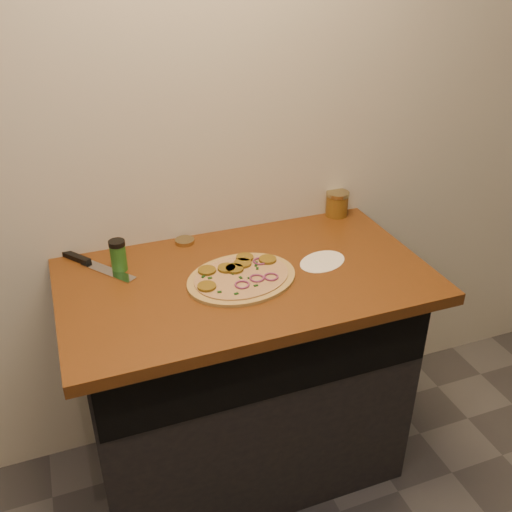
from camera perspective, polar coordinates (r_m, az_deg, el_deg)
name	(u,v)px	position (r m, az deg, el deg)	size (l,w,h in m)	color
cabinet	(244,378)	(2.17, -1.23, -12.11)	(1.10, 0.60, 0.86)	black
countertop	(245,279)	(1.88, -1.07, -2.35)	(1.20, 0.70, 0.04)	brown
pizza	(241,277)	(1.83, -1.48, -2.09)	(0.43, 0.43, 0.02)	tan
chefs_knife	(91,264)	(1.99, -16.16, -0.76)	(0.22, 0.27, 0.02)	#B7BAC1
mason_jar_lid	(185,241)	(2.07, -7.14, 1.48)	(0.07, 0.07, 0.01)	tan
salsa_jar	(337,204)	(2.27, 8.11, 5.22)	(0.09, 0.09, 0.10)	#A02410
spice_shaker	(118,255)	(1.92, -13.61, 0.06)	(0.05, 0.05, 0.11)	#245F1E
flour_spill	(322,261)	(1.95, 6.65, -0.55)	(0.18, 0.18, 0.00)	white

